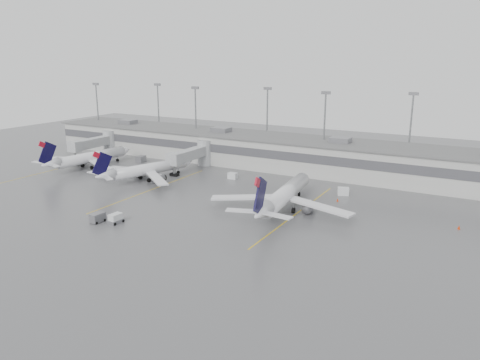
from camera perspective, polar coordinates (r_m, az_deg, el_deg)
The scene contains 19 objects.
ground at distance 79.68m, azimuth -11.68°, elevation -6.91°, with size 260.00×260.00×0.00m, color #535356.
terminal at distance 126.23m, azimuth 5.49°, elevation 3.37°, with size 152.00×17.00×9.45m.
light_masts at distance 130.19m, azimuth 6.61°, elevation 7.20°, with size 142.40×8.00×20.60m.
jet_bridge_left at distance 147.79m, azimuth -16.73°, elevation 4.37°, with size 4.00×17.20×7.00m.
jet_bridge_right at distance 125.49m, azimuth -5.41°, elevation 3.17°, with size 4.00×17.20×7.00m.
stand_markings at distance 97.95m, azimuth -2.57°, elevation -2.46°, with size 105.25×40.00×0.01m.
jet_far_left at distance 131.74m, azimuth -18.05°, elevation 2.62°, with size 25.37×28.59×9.26m.
jet_mid_left at distance 114.95m, azimuth -11.41°, elevation 1.29°, with size 23.41×26.67×8.92m.
jet_mid_right at distance 90.52m, azimuth 5.34°, elevation -1.86°, with size 28.23×31.78×10.29m.
baggage_tug at distance 87.30m, azimuth -14.92°, elevation -4.68°, with size 1.92×2.85×1.78m.
baggage_cart at distance 88.62m, azimuth -16.96°, elevation -4.40°, with size 1.65×2.74×1.71m.
gse_uld_a at distance 139.02m, azimuth -16.79°, elevation 2.49°, with size 2.52×1.68×1.79m, color silver.
gse_uld_b at distance 114.59m, azimuth -0.91°, elevation 0.52°, with size 2.18×1.45×1.54m, color silver.
gse_uld_c at distance 103.65m, azimuth 12.47°, elevation -1.35°, with size 2.37×1.58×1.68m, color silver.
gse_loader at distance 135.63m, azimuth -11.98°, elevation 2.51°, with size 1.81×2.89×1.81m, color slate.
cone_a at distance 139.87m, azimuth -16.88°, elevation 2.32°, with size 0.41×0.41×0.66m, color red.
cone_b at distance 125.09m, azimuth -9.35°, elevation 1.34°, with size 0.41×0.41×0.66m, color red.
cone_c at distance 98.99m, azimuth 11.81°, elevation -2.38°, with size 0.44×0.44×0.70m, color red.
cone_d at distance 90.03m, azimuth 25.14°, elevation -5.23°, with size 0.48×0.48×0.77m, color red.
Camera 1 is at (49.08, -55.62, 29.10)m, focal length 35.00 mm.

